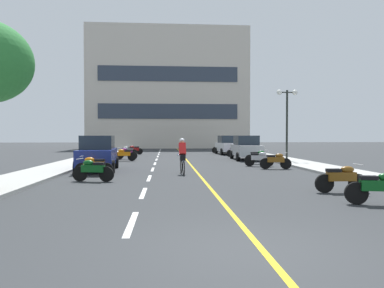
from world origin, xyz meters
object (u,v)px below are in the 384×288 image
(parked_car_near, at_px, (98,153))
(motorcycle_7, at_px, (124,154))
(parked_car_far, at_px, (228,145))
(motorcycle_2, at_px, (93,170))
(street_lamp_mid, at_px, (287,108))
(motorcycle_1, at_px, (342,178))
(motorcycle_6, at_px, (258,157))
(motorcycle_0, at_px, (379,187))
(motorcycle_5, at_px, (259,158))
(cyclist_rider, at_px, (182,155))
(motorcycle_4, at_px, (276,160))
(motorcycle_3, at_px, (94,166))
(parked_car_mid, at_px, (246,148))
(motorcycle_9, at_px, (236,151))
(motorcycle_13, at_px, (220,148))
(motorcycle_8, at_px, (126,153))
(motorcycle_10, at_px, (128,151))
(motorcycle_12, at_px, (220,149))
(motorcycle_11, at_px, (134,150))

(parked_car_near, relative_size, motorcycle_7, 2.53)
(parked_car_far, relative_size, motorcycle_2, 2.54)
(street_lamp_mid, height_order, motorcycle_1, street_lamp_mid)
(parked_car_far, xyz_separation_m, motorcycle_6, (-0.05, -11.89, -0.44))
(motorcycle_1, relative_size, motorcycle_7, 1.00)
(parked_car_near, bearing_deg, street_lamp_mid, 24.67)
(motorcycle_0, height_order, motorcycle_2, same)
(street_lamp_mid, height_order, motorcycle_5, street_lamp_mid)
(cyclist_rider, bearing_deg, motorcycle_4, 22.01)
(motorcycle_3, relative_size, motorcycle_6, 1.00)
(parked_car_mid, bearing_deg, motorcycle_3, -131.79)
(motorcycle_9, relative_size, motorcycle_13, 1.01)
(motorcycle_8, bearing_deg, motorcycle_3, -91.07)
(parked_car_far, bearing_deg, motorcycle_10, -166.58)
(parked_car_near, relative_size, motorcycle_9, 2.62)
(street_lamp_mid, relative_size, motorcycle_0, 2.89)
(motorcycle_12, bearing_deg, motorcycle_5, -90.39)
(parked_car_far, bearing_deg, parked_car_near, -121.37)
(motorcycle_13, bearing_deg, motorcycle_9, -89.13)
(motorcycle_1, bearing_deg, motorcycle_6, 88.53)
(motorcycle_2, height_order, motorcycle_7, same)
(motorcycle_10, distance_m, motorcycle_12, 10.19)
(motorcycle_1, relative_size, motorcycle_11, 1.04)
(motorcycle_3, xyz_separation_m, cyclist_rider, (4.00, 0.66, 0.41))
(motorcycle_4, relative_size, cyclist_rider, 0.96)
(motorcycle_1, relative_size, motorcycle_9, 1.03)
(motorcycle_5, xyz_separation_m, motorcycle_12, (0.11, 16.31, 0.00))
(motorcycle_7, bearing_deg, motorcycle_11, 90.45)
(parked_car_mid, bearing_deg, cyclist_rider, -118.37)
(motorcycle_6, bearing_deg, motorcycle_7, 159.34)
(motorcycle_5, distance_m, motorcycle_6, 1.83)
(street_lamp_mid, relative_size, motorcycle_2, 2.89)
(motorcycle_9, height_order, cyclist_rider, cyclist_rider)
(motorcycle_7, relative_size, motorcycle_9, 1.03)
(motorcycle_4, bearing_deg, motorcycle_8, 135.82)
(parked_car_mid, xyz_separation_m, motorcycle_6, (-0.10, -4.03, -0.44))
(parked_car_mid, xyz_separation_m, motorcycle_9, (-0.00, 4.09, -0.44))
(parked_car_near, distance_m, motorcycle_13, 21.83)
(street_lamp_mid, height_order, motorcycle_9, street_lamp_mid)
(street_lamp_mid, xyz_separation_m, motorcycle_10, (-11.72, 7.85, -3.23))
(motorcycle_3, height_order, motorcycle_12, same)
(motorcycle_1, xyz_separation_m, motorcycle_9, (0.39, 19.71, 0.00))
(parked_car_near, relative_size, motorcycle_1, 2.53)
(motorcycle_0, height_order, motorcycle_8, same)
(motorcycle_4, xyz_separation_m, motorcycle_9, (0.05, 11.65, 0.00))
(parked_car_far, relative_size, motorcycle_11, 2.62)
(motorcycle_0, distance_m, motorcycle_5, 11.86)
(motorcycle_1, bearing_deg, cyclist_rider, 128.85)
(motorcycle_0, xyz_separation_m, motorcycle_11, (-8.63, 25.77, 0.00))
(motorcycle_4, distance_m, motorcycle_9, 11.65)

